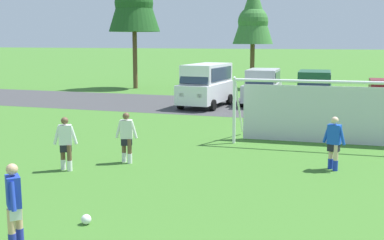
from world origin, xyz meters
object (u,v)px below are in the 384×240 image
Objects in this scene: parked_car_slot_center_left at (314,89)px; player_winger_left at (66,144)px; soccer_goal at (334,111)px; player_striker_near at (14,206)px; player_defender_far at (334,143)px; parked_car_slot_far_left at (206,84)px; parked_car_slot_left at (263,87)px; player_midfield_center at (127,138)px; soccer_ball at (86,219)px.

player_winger_left is at bearing -110.01° from parked_car_slot_center_left.
soccer_goal is 12.78m from player_striker_near.
player_defender_far is (5.49, 7.81, 0.00)m from player_striker_near.
soccer_goal is at bearing 92.63° from player_defender_far.
parked_car_slot_far_left reaches higher than parked_car_slot_center_left.
player_striker_near is 0.35× the size of parked_car_slot_center_left.
parked_car_slot_left is at bearing 88.31° from player_striker_near.
player_midfield_center is at bearing -107.20° from parked_car_slot_center_left.
parked_car_slot_left is at bearing 32.41° from parked_car_slot_far_left.
soccer_ball is 11.24m from soccer_goal.
parked_car_slot_center_left reaches higher than player_striker_near.
player_midfield_center is 1.00× the size of player_defender_far.
soccer_ball is 0.04× the size of parked_car_slot_far_left.
parked_car_slot_far_left is at bearing 96.15° from player_midfield_center.
soccer_goal is at bearing 65.40° from player_striker_near.
player_winger_left is at bearing -139.42° from soccer_goal.
player_midfield_center is at bearing 97.44° from player_striker_near.
player_striker_near and player_winger_left have the same top height.
player_striker_near is 5.63m from player_winger_left.
soccer_goal is at bearing -66.48° from parked_car_slot_left.
parked_car_slot_far_left is 3.57m from parked_car_slot_left.
parked_car_slot_center_left is at bearing 69.99° from player_winger_left.
parked_car_slot_far_left is at bearing 96.56° from player_striker_near.
parked_car_slot_left reaches higher than soccer_ball.
player_defender_far is (4.82, 6.36, 0.71)m from soccer_ball.
player_midfield_center is at bearing 46.82° from player_winger_left.
soccer_ball is 1.75m from player_striker_near.
soccer_goal reaches higher than player_striker_near.
parked_car_slot_far_left is 6.25m from parked_car_slot_center_left.
player_midfield_center is 0.35× the size of parked_car_slot_center_left.
player_defender_far is at bearing 54.88° from player_striker_near.
parked_car_slot_center_left reaches higher than soccer_ball.
parked_car_slot_far_left reaches higher than player_defender_far.
parked_car_slot_center_left reaches higher than player_defender_far.
soccer_goal is at bearing -48.92° from parked_car_slot_far_left.
player_defender_far is at bearing -71.58° from parked_car_slot_left.
parked_car_slot_center_left is (5.98, 16.42, 0.29)m from player_winger_left.
player_midfield_center is 0.33× the size of parked_car_slot_far_left.
soccer_goal is 11.67m from parked_car_slot_left.
soccer_goal is 4.57× the size of player_striker_near.
player_midfield_center reaches higher than soccer_ball.
parked_car_slot_far_left is at bearing 90.56° from player_winger_left.
soccer_goal is 1.52× the size of parked_car_slot_far_left.
player_defender_far is at bearing -82.93° from parked_car_slot_center_left.
soccer_ball is 0.13× the size of player_defender_far.
parked_car_slot_left is (-4.66, 10.70, -0.18)m from soccer_goal.
player_striker_near is 22.33m from parked_car_slot_left.
soccer_ball is 20.42m from parked_car_slot_center_left.
parked_car_slot_center_left is at bearing 97.07° from player_defender_far.
parked_car_slot_center_left reaches higher than player_midfield_center.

